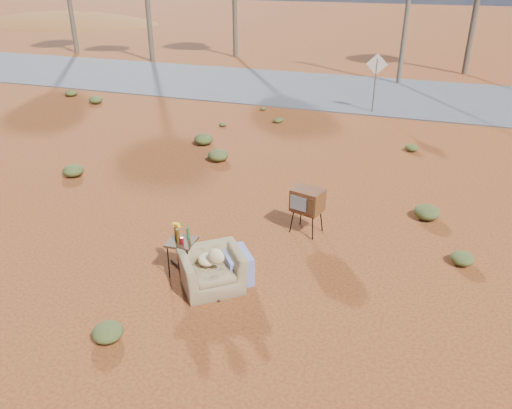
% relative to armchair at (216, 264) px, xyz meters
% --- Properties ---
extents(ground, '(140.00, 140.00, 0.00)m').
position_rel_armchair_xyz_m(ground, '(-0.40, 0.35, -0.43)').
color(ground, '#98501E').
rests_on(ground, ground).
extents(highway, '(140.00, 7.00, 0.04)m').
position_rel_armchair_xyz_m(highway, '(-0.40, 15.35, -0.41)').
color(highway, '#565659').
rests_on(highway, ground).
extents(dirt_mound, '(26.00, 18.00, 2.00)m').
position_rel_armchair_xyz_m(dirt_mound, '(-30.40, 34.35, -0.43)').
color(dirt_mound, brown).
rests_on(dirt_mound, ground).
extents(armchair, '(1.33, 1.39, 0.92)m').
position_rel_armchair_xyz_m(armchair, '(0.00, 0.00, 0.00)').
color(armchair, olive).
rests_on(armchair, ground).
extents(tv_unit, '(0.71, 0.63, 0.98)m').
position_rel_armchair_xyz_m(tv_unit, '(1.01, 2.40, 0.29)').
color(tv_unit, black).
rests_on(tv_unit, ground).
extents(side_table, '(0.50, 0.50, 0.97)m').
position_rel_armchair_xyz_m(side_table, '(-0.75, 0.16, 0.28)').
color(side_table, '#3D2716').
rests_on(side_table, ground).
extents(rusty_bar, '(1.40, 0.92, 0.04)m').
position_rel_armchair_xyz_m(rusty_bar, '(-0.45, -0.01, -0.41)').
color(rusty_bar, '#4E2214').
rests_on(rusty_bar, ground).
extents(road_sign, '(0.78, 0.06, 2.19)m').
position_rel_armchair_xyz_m(road_sign, '(1.10, 12.35, 1.07)').
color(road_sign, brown).
rests_on(road_sign, ground).
extents(scrub_patch, '(17.49, 8.07, 0.33)m').
position_rel_armchair_xyz_m(scrub_patch, '(-1.23, 4.76, -0.29)').
color(scrub_patch, '#4C5625').
rests_on(scrub_patch, ground).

